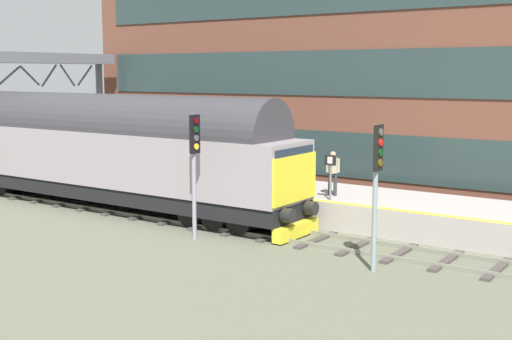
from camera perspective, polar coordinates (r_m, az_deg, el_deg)
ground_plane at (r=25.86m, az=-6.30°, el=-4.18°), size 140.00×140.00×0.00m
track_main at (r=25.84m, az=-6.31°, el=-4.06°), size 2.50×60.00×0.15m
station_platform at (r=28.52m, az=-1.59°, el=-1.94°), size 4.00×44.00×1.01m
station_building at (r=32.00m, az=7.99°, el=10.95°), size 4.18×28.38×14.20m
diesel_locomotive at (r=28.61m, az=-13.29°, el=1.89°), size 2.74×19.53×4.68m
signal_post_near at (r=18.86m, az=10.12°, el=-0.53°), size 0.44×0.22×4.12m
signal_post_mid at (r=22.30m, az=-5.21°, el=0.97°), size 0.44×0.22×4.17m
platform_number_sign at (r=24.21m, az=6.28°, el=0.02°), size 0.10×0.44×1.61m
waiting_passenger at (r=25.12m, az=6.48°, el=0.07°), size 0.46×0.46×1.64m
overhead_footbridge at (r=35.01m, az=-18.54°, el=8.17°), size 9.30×2.00×6.47m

